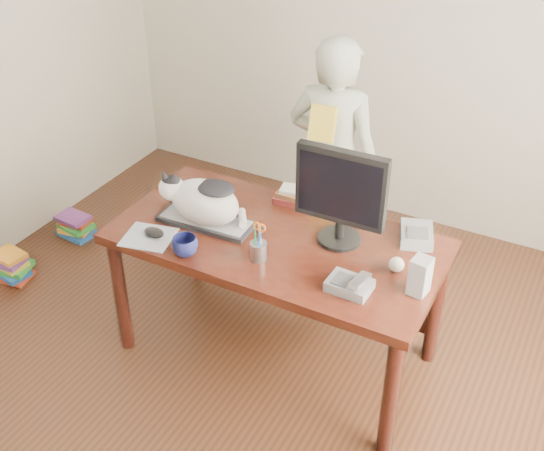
{
  "coord_description": "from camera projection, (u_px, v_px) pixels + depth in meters",
  "views": [
    {
      "loc": [
        1.26,
        -1.79,
        2.62
      ],
      "look_at": [
        0.0,
        0.55,
        0.85
      ],
      "focal_mm": 45.0,
      "sensor_mm": 36.0,
      "label": 1
    }
  ],
  "objects": [
    {
      "name": "room",
      "position": [
        202.0,
        186.0,
        2.52
      ],
      "size": [
        4.5,
        4.5,
        4.5
      ],
      "color": "black",
      "rests_on": "ground"
    },
    {
      "name": "keyboard",
      "position": [
        206.0,
        221.0,
        3.38
      ],
      "size": [
        0.49,
        0.21,
        0.03
      ],
      "rotation": [
        0.0,
        0.0,
        0.05
      ],
      "color": "black",
      "rests_on": "desk"
    },
    {
      "name": "phone",
      "position": [
        350.0,
        285.0,
        2.94
      ],
      "size": [
        0.19,
        0.16,
        0.09
      ],
      "rotation": [
        0.0,
        0.0,
        -0.04
      ],
      "color": "slate",
      "rests_on": "desk"
    },
    {
      "name": "desk",
      "position": [
        284.0,
        254.0,
        3.43
      ],
      "size": [
        1.6,
        0.8,
        0.75
      ],
      "color": "black",
      "rests_on": "ground"
    },
    {
      "name": "calculator",
      "position": [
        416.0,
        235.0,
        3.26
      ],
      "size": [
        0.21,
        0.24,
        0.06
      ],
      "rotation": [
        0.0,
        0.0,
        0.34
      ],
      "color": "slate",
      "rests_on": "desk"
    },
    {
      "name": "monitor",
      "position": [
        341.0,
        192.0,
        3.11
      ],
      "size": [
        0.43,
        0.22,
        0.49
      ],
      "rotation": [
        0.0,
        0.0,
        0.02
      ],
      "color": "black",
      "rests_on": "desk"
    },
    {
      "name": "coffee_mug",
      "position": [
        185.0,
        246.0,
        3.15
      ],
      "size": [
        0.17,
        0.17,
        0.09
      ],
      "primitive_type": "imported",
      "rotation": [
        0.0,
        0.0,
        0.62
      ],
      "color": "black",
      "rests_on": "desk"
    },
    {
      "name": "book_pile_b",
      "position": [
        76.0,
        226.0,
        4.6
      ],
      "size": [
        0.26,
        0.2,
        0.15
      ],
      "color": "navy",
      "rests_on": "ground"
    },
    {
      "name": "mouse",
      "position": [
        154.0,
        232.0,
        3.28
      ],
      "size": [
        0.12,
        0.09,
        0.04
      ],
      "rotation": [
        0.0,
        0.0,
        0.22
      ],
      "color": "black",
      "rests_on": "mousepad"
    },
    {
      "name": "pen_cup",
      "position": [
        259.0,
        249.0,
        3.11
      ],
      "size": [
        0.09,
        0.08,
        0.2
      ],
      "rotation": [
        0.0,
        0.0,
        -0.05
      ],
      "color": "#939499",
      "rests_on": "desk"
    },
    {
      "name": "baseball",
      "position": [
        397.0,
        265.0,
        3.05
      ],
      "size": [
        0.07,
        0.07,
        0.07
      ],
      "rotation": [
        0.0,
        0.0,
        -0.36
      ],
      "color": "white",
      "rests_on": "desk"
    },
    {
      "name": "cat",
      "position": [
        202.0,
        200.0,
        3.32
      ],
      "size": [
        0.47,
        0.26,
        0.27
      ],
      "rotation": [
        0.0,
        0.0,
        0.05
      ],
      "color": "white",
      "rests_on": "keyboard"
    },
    {
      "name": "held_book",
      "position": [
        323.0,
        123.0,
        3.66
      ],
      "size": [
        0.15,
        0.09,
        0.2
      ],
      "rotation": [
        0.0,
        0.0,
        0.07
      ],
      "color": "yellow",
      "rests_on": "person"
    },
    {
      "name": "book_pile_a",
      "position": [
        10.0,
        266.0,
        4.2
      ],
      "size": [
        0.27,
        0.22,
        0.18
      ],
      "color": "#A43117",
      "rests_on": "ground"
    },
    {
      "name": "book_stack",
      "position": [
        294.0,
        195.0,
        3.55
      ],
      "size": [
        0.21,
        0.17,
        0.07
      ],
      "rotation": [
        0.0,
        0.0,
        0.09
      ],
      "color": "#551616",
      "rests_on": "desk"
    },
    {
      "name": "person",
      "position": [
        333.0,
        160.0,
        3.95
      ],
      "size": [
        0.57,
        0.4,
        1.49
      ],
      "primitive_type": "imported",
      "rotation": [
        0.0,
        0.0,
        3.22
      ],
      "color": "silver",
      "rests_on": "ground"
    },
    {
      "name": "speaker",
      "position": [
        420.0,
        276.0,
        2.9
      ],
      "size": [
        0.09,
        0.1,
        0.17
      ],
      "rotation": [
        0.0,
        0.0,
        -0.12
      ],
      "color": "#969698",
      "rests_on": "desk"
    },
    {
      "name": "mousepad",
      "position": [
        149.0,
        237.0,
        3.29
      ],
      "size": [
        0.28,
        0.26,
        0.01
      ],
      "rotation": [
        0.0,
        0.0,
        0.22
      ],
      "color": "silver",
      "rests_on": "desk"
    }
  ]
}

